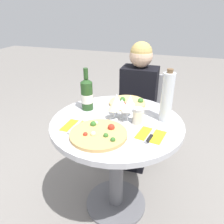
% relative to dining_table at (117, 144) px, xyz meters
% --- Properties ---
extents(ground_plane, '(12.00, 12.00, 0.00)m').
position_rel_dining_table_xyz_m(ground_plane, '(0.00, 0.00, -0.58)').
color(ground_plane, gray).
rests_on(ground_plane, ground).
extents(dining_table, '(0.87, 0.87, 0.77)m').
position_rel_dining_table_xyz_m(dining_table, '(0.00, 0.00, 0.00)').
color(dining_table, slate).
rests_on(dining_table, ground_plane).
extents(chair_behind_diner, '(0.43, 0.43, 0.83)m').
position_rel_dining_table_xyz_m(chair_behind_diner, '(-0.00, 0.81, -0.18)').
color(chair_behind_diner, '#ADADB2').
rests_on(chair_behind_diner, ground_plane).
extents(seated_diner, '(0.34, 0.46, 1.17)m').
position_rel_dining_table_xyz_m(seated_diner, '(-0.00, 0.67, -0.03)').
color(seated_diner, black).
rests_on(seated_diner, ground_plane).
extents(pizza_large, '(0.34, 0.34, 0.05)m').
position_rel_dining_table_xyz_m(pizza_large, '(-0.05, -0.21, 0.20)').
color(pizza_large, tan).
rests_on(pizza_large, dining_table).
extents(pizza_small_far, '(0.28, 0.28, 0.05)m').
position_rel_dining_table_xyz_m(pizza_small_far, '(0.00, 0.28, 0.20)').
color(pizza_small_far, '#DBB26B').
rests_on(pizza_small_far, dining_table).
extents(wine_bottle, '(0.09, 0.09, 0.30)m').
position_rel_dining_table_xyz_m(wine_bottle, '(-0.26, 0.11, 0.31)').
color(wine_bottle, '#23471E').
rests_on(wine_bottle, dining_table).
extents(tall_carafe, '(0.08, 0.08, 0.34)m').
position_rel_dining_table_xyz_m(tall_carafe, '(0.30, 0.11, 0.35)').
color(tall_carafe, silver).
rests_on(tall_carafe, dining_table).
extents(sugar_shaker, '(0.07, 0.07, 0.10)m').
position_rel_dining_table_xyz_m(sugar_shaker, '(0.14, 0.01, 0.24)').
color(sugar_shaker, silver).
rests_on(sugar_shaker, dining_table).
extents(wine_glass_back_right, '(0.07, 0.07, 0.16)m').
position_rel_dining_table_xyz_m(wine_glass_back_right, '(0.07, 0.08, 0.31)').
color(wine_glass_back_right, silver).
rests_on(wine_glass_back_right, dining_table).
extents(wine_glass_back_left, '(0.07, 0.07, 0.16)m').
position_rel_dining_table_xyz_m(wine_glass_back_left, '(-0.03, 0.08, 0.30)').
color(wine_glass_back_left, silver).
rests_on(wine_glass_back_left, dining_table).
extents(wine_glass_center, '(0.07, 0.07, 0.14)m').
position_rel_dining_table_xyz_m(wine_glass_center, '(0.02, 0.05, 0.29)').
color(wine_glass_center, silver).
rests_on(wine_glass_center, dining_table).
extents(wine_glass_front_left, '(0.08, 0.08, 0.13)m').
position_rel_dining_table_xyz_m(wine_glass_front_left, '(-0.03, 0.02, 0.28)').
color(wine_glass_front_left, silver).
rests_on(wine_glass_front_left, dining_table).
extents(wine_glass_front_right, '(0.08, 0.08, 0.14)m').
position_rel_dining_table_xyz_m(wine_glass_front_right, '(0.07, 0.02, 0.30)').
color(wine_glass_front_right, silver).
rests_on(wine_glass_front_right, dining_table).
extents(place_setting_left, '(0.15, 0.19, 0.01)m').
position_rel_dining_table_xyz_m(place_setting_left, '(-0.22, -0.16, 0.19)').
color(place_setting_left, yellow).
rests_on(place_setting_left, dining_table).
extents(place_setting_right, '(0.17, 0.19, 0.01)m').
position_rel_dining_table_xyz_m(place_setting_right, '(0.24, -0.11, 0.19)').
color(place_setting_right, yellow).
rests_on(place_setting_right, dining_table).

